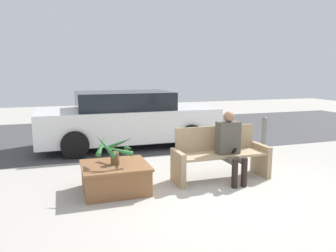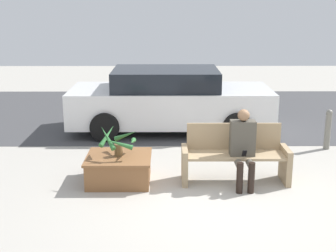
{
  "view_description": "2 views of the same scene",
  "coord_description": "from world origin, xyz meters",
  "px_view_note": "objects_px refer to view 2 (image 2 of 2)",
  "views": [
    {
      "loc": [
        -2.4,
        -4.28,
        1.91
      ],
      "look_at": [
        -0.59,
        1.18,
        0.96
      ],
      "focal_mm": 35.0,
      "sensor_mm": 36.0,
      "label": 1
    },
    {
      "loc": [
        -0.85,
        -6.41,
        2.88
      ],
      "look_at": [
        -0.81,
        1.26,
        0.83
      ],
      "focal_mm": 50.0,
      "sensor_mm": 36.0,
      "label": 2
    }
  ],
  "objects_px": {
    "bench": "(235,155)",
    "planter_box": "(119,168)",
    "potted_plant": "(118,141)",
    "bollard_post": "(328,128)",
    "person_seated": "(243,145)",
    "parked_car": "(170,100)"
  },
  "relations": [
    {
      "from": "bench",
      "to": "potted_plant",
      "type": "xyz_separation_m",
      "value": [
        -1.89,
        -0.06,
        0.27
      ]
    },
    {
      "from": "planter_box",
      "to": "potted_plant",
      "type": "distance_m",
      "value": 0.47
    },
    {
      "from": "potted_plant",
      "to": "bench",
      "type": "bearing_deg",
      "value": 1.77
    },
    {
      "from": "person_seated",
      "to": "bollard_post",
      "type": "distance_m",
      "value": 2.77
    },
    {
      "from": "bollard_post",
      "to": "person_seated",
      "type": "bearing_deg",
      "value": -136.69
    },
    {
      "from": "planter_box",
      "to": "bollard_post",
      "type": "xyz_separation_m",
      "value": [
        4.0,
        1.75,
        0.19
      ]
    },
    {
      "from": "person_seated",
      "to": "planter_box",
      "type": "relative_size",
      "value": 1.18
    },
    {
      "from": "planter_box",
      "to": "parked_car",
      "type": "height_order",
      "value": "parked_car"
    },
    {
      "from": "planter_box",
      "to": "potted_plant",
      "type": "bearing_deg",
      "value": -72.37
    },
    {
      "from": "bollard_post",
      "to": "planter_box",
      "type": "bearing_deg",
      "value": -156.4
    },
    {
      "from": "planter_box",
      "to": "bollard_post",
      "type": "bearing_deg",
      "value": 23.6
    },
    {
      "from": "person_seated",
      "to": "parked_car",
      "type": "xyz_separation_m",
      "value": [
        -1.14,
        3.33,
        0.02
      ]
    },
    {
      "from": "bench",
      "to": "potted_plant",
      "type": "bearing_deg",
      "value": -178.23
    },
    {
      "from": "potted_plant",
      "to": "parked_car",
      "type": "distance_m",
      "value": 3.31
    },
    {
      "from": "bench",
      "to": "planter_box",
      "type": "height_order",
      "value": "bench"
    },
    {
      "from": "potted_plant",
      "to": "bollard_post",
      "type": "bearing_deg",
      "value": 23.75
    },
    {
      "from": "bench",
      "to": "bollard_post",
      "type": "relative_size",
      "value": 2.14
    },
    {
      "from": "planter_box",
      "to": "bollard_post",
      "type": "distance_m",
      "value": 4.37
    },
    {
      "from": "potted_plant",
      "to": "parked_car",
      "type": "height_order",
      "value": "parked_car"
    },
    {
      "from": "potted_plant",
      "to": "bollard_post",
      "type": "xyz_separation_m",
      "value": [
        4.0,
        1.76,
        -0.28
      ]
    },
    {
      "from": "planter_box",
      "to": "parked_car",
      "type": "relative_size",
      "value": 0.23
    },
    {
      "from": "parked_car",
      "to": "potted_plant",
      "type": "bearing_deg",
      "value": -104.89
    }
  ]
}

